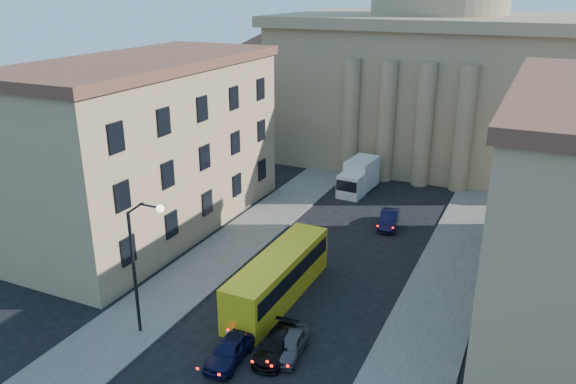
# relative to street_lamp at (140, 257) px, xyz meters

# --- Properties ---
(sidewalk_left) EXTENTS (5.00, 60.00, 0.15)m
(sidewalk_left) POSITION_rel_street_lamp_xyz_m (-1.53, 10.00, -5.21)
(sidewalk_left) COLOR #524F4B
(sidewalk_left) RESTS_ON ground
(sidewalk_right) EXTENTS (5.00, 60.00, 0.15)m
(sidewalk_right) POSITION_rel_street_lamp_xyz_m (15.47, 10.00, -5.21)
(sidewalk_right) COLOR #524F4B
(sidewalk_right) RESTS_ON ground
(church) EXTENTS (68.02, 28.76, 36.60)m
(church) POSITION_rel_street_lamp_xyz_m (6.97, 47.47, 6.59)
(church) COLOR #8C7A56
(church) RESTS_ON ground
(building_left) EXTENTS (11.60, 26.60, 14.70)m
(building_left) POSITION_rel_street_lamp_xyz_m (-10.03, 14.00, 2.14)
(building_left) COLOR tan
(building_left) RESTS_ON ground
(street_lamp) EXTENTS (2.62, 0.44, 8.83)m
(street_lamp) POSITION_rel_street_lamp_xyz_m (0.00, 0.00, 0.00)
(street_lamp) COLOR black
(street_lamp) RESTS_ON ground
(car_left_near) EXTENTS (1.88, 4.21, 1.41)m
(car_left_near) POSITION_rel_street_lamp_xyz_m (5.92, -0.07, -4.58)
(car_left_near) COLOR black
(car_left_near) RESTS_ON ground
(car_left_mid) EXTENTS (2.24, 4.71, 1.30)m
(car_left_mid) POSITION_rel_street_lamp_xyz_m (5.52, 3.60, -4.64)
(car_left_mid) COLOR white
(car_left_mid) RESTS_ON ground
(car_right_mid) EXTENTS (2.12, 4.37, 1.22)m
(car_right_mid) POSITION_rel_street_lamp_xyz_m (8.03, 1.52, -4.67)
(car_right_mid) COLOR black
(car_right_mid) RESTS_ON ground
(car_right_far) EXTENTS (1.90, 3.88, 1.27)m
(car_right_far) POSITION_rel_street_lamp_xyz_m (8.78, 1.92, -4.65)
(car_right_far) COLOR #49484D
(car_right_far) RESTS_ON ground
(car_right_distant) EXTENTS (2.05, 4.43, 1.41)m
(car_right_distant) POSITION_rel_street_lamp_xyz_m (9.02, 22.34, -4.58)
(car_right_distant) COLOR black
(car_right_distant) RESTS_ON ground
(city_bus) EXTENTS (2.74, 11.31, 3.18)m
(city_bus) POSITION_rel_street_lamp_xyz_m (5.42, 7.29, -3.58)
(city_bus) COLOR yellow
(city_bus) RESTS_ON ground
(box_truck) EXTENTS (2.81, 6.19, 3.31)m
(box_truck) POSITION_rel_street_lamp_xyz_m (3.66, 29.94, -3.72)
(box_truck) COLOR silver
(box_truck) RESTS_ON ground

